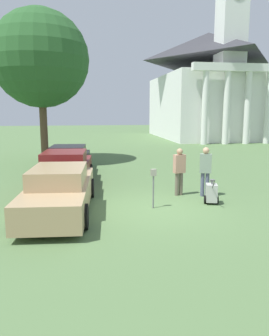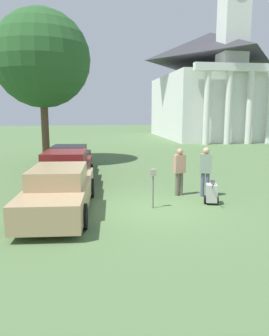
{
  "view_description": "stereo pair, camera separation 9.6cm",
  "coord_description": "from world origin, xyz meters",
  "px_view_note": "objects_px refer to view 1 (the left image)",
  "views": [
    {
      "loc": [
        -2.21,
        -9.96,
        3.16
      ],
      "look_at": [
        -0.42,
        1.51,
        1.1
      ],
      "focal_mm": 35.0,
      "sensor_mm": 36.0,
      "label": 1
    },
    {
      "loc": [
        -2.12,
        -9.97,
        3.16
      ],
      "look_at": [
        -0.42,
        1.51,
        1.1
      ],
      "focal_mm": 35.0,
      "sensor_mm": 36.0,
      "label": 2
    }
  ],
  "objects_px": {
    "person_worker": "(179,169)",
    "equipment_cart": "(211,193)",
    "parking_meter": "(153,181)",
    "person_supervisor": "(205,168)",
    "parked_car_maroon": "(65,170)",
    "parked_car_tan": "(60,191)",
    "parked_car_black": "(69,160)",
    "church": "(208,83)"
  },
  "relations": [
    {
      "from": "person_worker",
      "to": "equipment_cart",
      "type": "bearing_deg",
      "value": 107.91
    },
    {
      "from": "parking_meter",
      "to": "person_supervisor",
      "type": "xyz_separation_m",
      "value": [
        2.2,
        1.17,
        0.15
      ]
    },
    {
      "from": "parked_car_maroon",
      "to": "parking_meter",
      "type": "height_order",
      "value": "parked_car_maroon"
    },
    {
      "from": "parked_car_maroon",
      "to": "parked_car_tan",
      "type": "bearing_deg",
      "value": -85.47
    },
    {
      "from": "parked_car_black",
      "to": "equipment_cart",
      "type": "distance_m",
      "value": 8.12
    },
    {
      "from": "parked_car_tan",
      "to": "person_worker",
      "type": "xyz_separation_m",
      "value": [
        4.26,
        1.4,
        0.34
      ]
    },
    {
      "from": "parked_car_maroon",
      "to": "parked_car_black",
      "type": "relative_size",
      "value": 1.03
    },
    {
      "from": "parked_car_maroon",
      "to": "equipment_cart",
      "type": "xyz_separation_m",
      "value": [
        5.03,
        -3.2,
        -0.33
      ]
    },
    {
      "from": "person_supervisor",
      "to": "church",
      "type": "bearing_deg",
      "value": -91.47
    },
    {
      "from": "person_supervisor",
      "to": "parked_car_black",
      "type": "bearing_deg",
      "value": -26.53
    },
    {
      "from": "person_worker",
      "to": "church",
      "type": "xyz_separation_m",
      "value": [
        10.71,
        25.01,
        5.23
      ]
    },
    {
      "from": "parked_car_maroon",
      "to": "person_worker",
      "type": "distance_m",
      "value": 4.68
    },
    {
      "from": "parked_car_tan",
      "to": "church",
      "type": "bearing_deg",
      "value": 65.0
    },
    {
      "from": "parked_car_maroon",
      "to": "parked_car_black",
      "type": "height_order",
      "value": "parked_car_maroon"
    },
    {
      "from": "church",
      "to": "equipment_cart",
      "type": "bearing_deg",
      "value": -110.72
    },
    {
      "from": "church",
      "to": "parking_meter",
      "type": "bearing_deg",
      "value": -114.4
    },
    {
      "from": "person_supervisor",
      "to": "church",
      "type": "relative_size",
      "value": 0.08
    },
    {
      "from": "parked_car_maroon",
      "to": "parking_meter",
      "type": "relative_size",
      "value": 3.77
    },
    {
      "from": "parked_car_black",
      "to": "person_supervisor",
      "type": "relative_size",
      "value": 2.59
    },
    {
      "from": "parked_car_tan",
      "to": "person_supervisor",
      "type": "xyz_separation_m",
      "value": [
        5.16,
        1.1,
        0.37
      ]
    },
    {
      "from": "parked_car_tan",
      "to": "parked_car_maroon",
      "type": "relative_size",
      "value": 1.1
    },
    {
      "from": "parked_car_tan",
      "to": "person_worker",
      "type": "bearing_deg",
      "value": 22.79
    },
    {
      "from": "parked_car_maroon",
      "to": "person_supervisor",
      "type": "relative_size",
      "value": 2.67
    },
    {
      "from": "person_supervisor",
      "to": "church",
      "type": "height_order",
      "value": "church"
    },
    {
      "from": "parking_meter",
      "to": "person_supervisor",
      "type": "bearing_deg",
      "value": 27.98
    },
    {
      "from": "parking_meter",
      "to": "church",
      "type": "height_order",
      "value": "church"
    },
    {
      "from": "person_worker",
      "to": "parking_meter",
      "type": "bearing_deg",
      "value": 35.6
    },
    {
      "from": "person_worker",
      "to": "equipment_cart",
      "type": "relative_size",
      "value": 1.77
    },
    {
      "from": "church",
      "to": "parked_car_black",
      "type": "bearing_deg",
      "value": -126.92
    },
    {
      "from": "parked_car_black",
      "to": "church",
      "type": "relative_size",
      "value": 0.2
    },
    {
      "from": "parked_car_maroon",
      "to": "equipment_cart",
      "type": "relative_size",
      "value": 4.88
    },
    {
      "from": "parked_car_tan",
      "to": "parked_car_maroon",
      "type": "bearing_deg",
      "value": 94.53
    },
    {
      "from": "person_supervisor",
      "to": "equipment_cart",
      "type": "xyz_separation_m",
      "value": [
        -0.13,
        -0.98,
        -0.66
      ]
    },
    {
      "from": "parked_car_tan",
      "to": "parked_car_maroon",
      "type": "height_order",
      "value": "parked_car_maroon"
    },
    {
      "from": "parked_car_maroon",
      "to": "person_worker",
      "type": "xyz_separation_m",
      "value": [
        4.26,
        -1.92,
        0.3
      ]
    },
    {
      "from": "equipment_cart",
      "to": "church",
      "type": "relative_size",
      "value": 0.04
    },
    {
      "from": "person_supervisor",
      "to": "equipment_cart",
      "type": "bearing_deg",
      "value": 101.98
    },
    {
      "from": "church",
      "to": "parked_car_tan",
      "type": "bearing_deg",
      "value": -119.54
    },
    {
      "from": "church",
      "to": "person_worker",
      "type": "bearing_deg",
      "value": -113.18
    },
    {
      "from": "parked_car_maroon",
      "to": "equipment_cart",
      "type": "distance_m",
      "value": 5.97
    },
    {
      "from": "parked_car_black",
      "to": "person_supervisor",
      "type": "distance_m",
      "value": 7.47
    },
    {
      "from": "parked_car_maroon",
      "to": "parked_car_black",
      "type": "bearing_deg",
      "value": 94.55
    }
  ]
}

